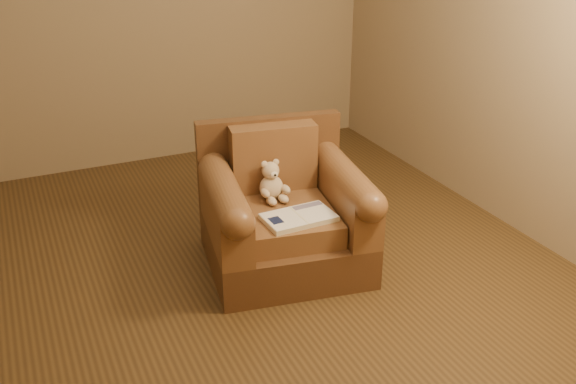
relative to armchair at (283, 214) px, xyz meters
name	(u,v)px	position (x,y,z in m)	size (l,w,h in m)	color
floor	(224,270)	(-0.38, 0.03, -0.32)	(4.00, 4.00, 0.00)	#4C351A
armchair	(283,214)	(0.00, 0.00, 0.00)	(1.05, 1.01, 0.83)	#56351C
teddy_bear	(272,185)	(-0.04, 0.08, 0.17)	(0.18, 0.20, 0.25)	#D1B592
guidebook	(299,217)	(-0.01, -0.24, 0.09)	(0.41, 0.26, 0.03)	beige
side_table	(287,153)	(0.49, 1.02, -0.04)	(0.37, 0.37, 0.51)	gold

